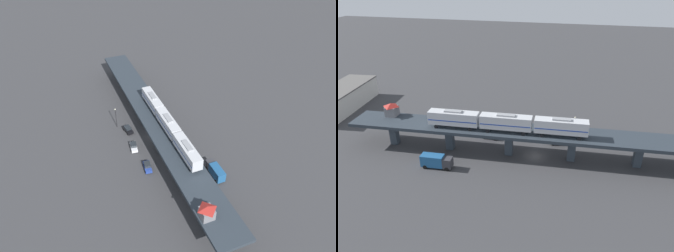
{
  "view_description": "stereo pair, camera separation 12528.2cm",
  "coord_description": "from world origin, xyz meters",
  "views": [
    {
      "loc": [
        22.89,
        75.6,
        62.98
      ],
      "look_at": [
        -1.7,
        6.88,
        8.31
      ],
      "focal_mm": 35.0,
      "sensor_mm": 36.0,
      "label": 1
    },
    {
      "loc": [
        -67.96,
        -8.1,
        42.1
      ],
      "look_at": [
        -1.7,
        6.88,
        8.31
      ],
      "focal_mm": 35.0,
      "sensor_mm": 36.0,
      "label": 2
    }
  ],
  "objects": [
    {
      "name": "signal_hut",
      "position": [
        0.78,
        37.58,
        8.6
      ],
      "size": [
        3.36,
        3.36,
        3.4
      ],
      "color": "slate",
      "rests_on": "elevated_viaduct"
    },
    {
      "name": "street_car_white",
      "position": [
        7.81,
        3.58,
        0.94
      ],
      "size": [
        2.26,
        4.54,
        1.89
      ],
      "color": "silver",
      "rests_on": "ground"
    },
    {
      "name": "street_lamp",
      "position": [
        10.07,
        -8.67,
        4.11
      ],
      "size": [
        0.44,
        0.44,
        6.94
      ],
      "color": "black",
      "rests_on": "ground"
    },
    {
      "name": "ground_plane",
      "position": [
        0.0,
        0.0,
        0.0
      ],
      "size": [
        400.0,
        400.0,
        0.0
      ],
      "primitive_type": "plane",
      "color": "#38383A"
    },
    {
      "name": "street_car_black",
      "position": [
        7.39,
        -4.97,
        0.94
      ],
      "size": [
        2.75,
        4.69,
        1.89
      ],
      "color": "black",
      "rests_on": "ground"
    },
    {
      "name": "delivery_truck",
      "position": [
        -9.83,
        21.36,
        1.76
      ],
      "size": [
        2.63,
        7.29,
        3.2
      ],
      "color": "#333338",
      "rests_on": "ground"
    },
    {
      "name": "street_car_blue",
      "position": [
        6.43,
        12.93,
        0.94
      ],
      "size": [
        2.23,
        4.53,
        1.89
      ],
      "color": "#233D93",
      "rests_on": "ground"
    },
    {
      "name": "warehouse_building",
      "position": [
        15.49,
        64.65,
        3.41
      ],
      "size": [
        29.39,
        12.81,
        6.8
      ],
      "color": "beige",
      "rests_on": "ground"
    },
    {
      "name": "elevated_viaduct",
      "position": [
        0.01,
        -0.16,
        5.87
      ],
      "size": [
        12.37,
        92.28,
        6.81
      ],
      "color": "#283039",
      "rests_on": "ground"
    },
    {
      "name": "subway_train",
      "position": [
        -1.7,
        6.88,
        9.35
      ],
      "size": [
        4.43,
        37.29,
        4.45
      ],
      "color": "silver",
      "rests_on": "elevated_viaduct"
    }
  ]
}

